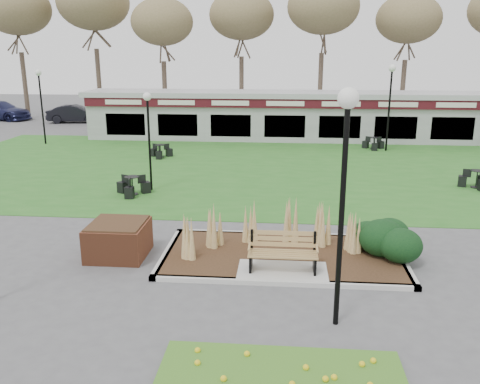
# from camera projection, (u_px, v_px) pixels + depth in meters

# --- Properties ---
(ground) EXTENTS (100.00, 100.00, 0.00)m
(ground) POSITION_uv_depth(u_px,v_px,m) (282.00, 278.00, 12.40)
(ground) COLOR #515154
(ground) RESTS_ON ground
(lawn) EXTENTS (34.00, 16.00, 0.02)m
(lawn) POSITION_uv_depth(u_px,v_px,m) (284.00, 167.00, 23.90)
(lawn) COLOR #276720
(lawn) RESTS_ON ground
(planting_bed) EXTENTS (6.75, 3.40, 1.27)m
(planting_bed) POSITION_uv_depth(u_px,v_px,m) (331.00, 245.00, 13.48)
(planting_bed) COLOR #332414
(planting_bed) RESTS_ON ground
(park_bench) EXTENTS (1.70, 0.66, 0.93)m
(park_bench) POSITION_uv_depth(u_px,v_px,m) (283.00, 251.00, 12.47)
(park_bench) COLOR #A57B4A
(park_bench) RESTS_ON ground
(brick_planter) EXTENTS (1.50, 1.50, 0.95)m
(brick_planter) POSITION_uv_depth(u_px,v_px,m) (118.00, 239.00, 13.59)
(brick_planter) COLOR brown
(brick_planter) RESTS_ON ground
(food_pavilion) EXTENTS (24.60, 3.40, 2.90)m
(food_pavilion) POSITION_uv_depth(u_px,v_px,m) (285.00, 115.00, 31.14)
(food_pavilion) COLOR gray
(food_pavilion) RESTS_ON ground
(tree_backdrop) EXTENTS (47.24, 5.24, 10.36)m
(tree_backdrop) POSITION_uv_depth(u_px,v_px,m) (287.00, 7.00, 36.98)
(tree_backdrop) COLOR #47382B
(tree_backdrop) RESTS_ON ground
(lamp_post_near_right) EXTENTS (0.39, 0.39, 4.73)m
(lamp_post_near_right) POSITION_uv_depth(u_px,v_px,m) (345.00, 158.00, 9.38)
(lamp_post_near_right) COLOR black
(lamp_post_near_right) RESTS_ON ground
(lamp_post_mid_left) EXTENTS (0.32, 0.32, 3.82)m
(lamp_post_mid_left) POSITION_uv_depth(u_px,v_px,m) (148.00, 120.00, 19.33)
(lamp_post_mid_left) COLOR black
(lamp_post_mid_left) RESTS_ON ground
(lamp_post_far_right) EXTENTS (0.38, 0.38, 4.61)m
(lamp_post_far_right) POSITION_uv_depth(u_px,v_px,m) (391.00, 89.00, 26.92)
(lamp_post_far_right) COLOR black
(lamp_post_far_right) RESTS_ON ground
(lamp_post_far_left) EXTENTS (0.35, 0.35, 4.28)m
(lamp_post_far_left) POSITION_uv_depth(u_px,v_px,m) (40.00, 90.00, 29.02)
(lamp_post_far_left) COLOR black
(lamp_post_far_left) RESTS_ON ground
(bistro_set_a) EXTENTS (1.33, 1.19, 0.71)m
(bistro_set_a) POSITION_uv_depth(u_px,v_px,m) (133.00, 188.00, 19.36)
(bistro_set_a) COLOR black
(bistro_set_a) RESTS_ON ground
(bistro_set_b) EXTENTS (1.22, 1.11, 0.65)m
(bistro_set_b) POSITION_uv_depth(u_px,v_px,m) (161.00, 153.00, 26.08)
(bistro_set_b) COLOR black
(bistro_set_b) RESTS_ON ground
(bistro_set_c) EXTENTS (1.31, 1.27, 0.71)m
(bistro_set_c) POSITION_uv_depth(u_px,v_px,m) (476.00, 182.00, 20.32)
(bistro_set_c) COLOR black
(bistro_set_c) RESTS_ON ground
(bistro_set_d) EXTENTS (1.23, 1.10, 0.66)m
(bistro_set_d) POSITION_uv_depth(u_px,v_px,m) (373.00, 145.00, 28.22)
(bistro_set_d) COLOR black
(bistro_set_d) RESTS_ON ground
(car_black) EXTENTS (4.24, 2.00, 1.34)m
(car_black) POSITION_uv_depth(u_px,v_px,m) (75.00, 114.00, 38.42)
(car_black) COLOR black
(car_black) RESTS_ON ground
(car_blue) EXTENTS (5.37, 3.13, 1.46)m
(car_blue) POSITION_uv_depth(u_px,v_px,m) (0.00, 110.00, 39.95)
(car_blue) COLOR navy
(car_blue) RESTS_ON ground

